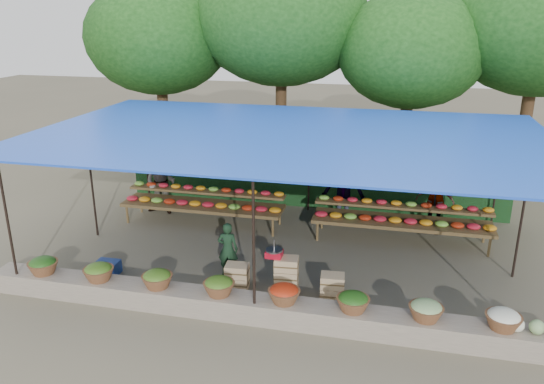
% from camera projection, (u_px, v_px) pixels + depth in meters
% --- Properties ---
extents(ground, '(60.00, 60.00, 0.00)m').
position_uv_depth(ground, '(287.00, 254.00, 12.10)').
color(ground, brown).
rests_on(ground, ground).
extents(stone_curb, '(10.60, 0.55, 0.40)m').
position_uv_depth(stone_curb, '(257.00, 309.00, 9.50)').
color(stone_curb, '#6C6357').
rests_on(stone_curb, ground).
extents(stall_canopy, '(10.80, 6.60, 2.82)m').
position_uv_depth(stall_canopy, '(289.00, 139.00, 11.29)').
color(stall_canopy, black).
rests_on(stall_canopy, ground).
extents(produce_baskets, '(8.98, 0.58, 0.34)m').
position_uv_depth(produce_baskets, '(251.00, 290.00, 9.40)').
color(produce_baskets, brown).
rests_on(produce_baskets, stone_curb).
extents(netting_backdrop, '(10.60, 0.06, 2.50)m').
position_uv_depth(netting_backdrop, '(311.00, 165.00, 14.60)').
color(netting_backdrop, '#1B4C23').
rests_on(netting_backdrop, ground).
extents(tree_row, '(16.51, 5.50, 7.12)m').
position_uv_depth(tree_row, '(345.00, 30.00, 16.08)').
color(tree_row, '#392714').
rests_on(tree_row, ground).
extents(fruit_table_left, '(4.21, 0.95, 0.93)m').
position_uv_depth(fruit_table_left, '(204.00, 201.00, 13.68)').
color(fruit_table_left, '#503B20').
rests_on(fruit_table_left, ground).
extents(fruit_table_right, '(4.21, 0.95, 0.93)m').
position_uv_depth(fruit_table_right, '(402.00, 217.00, 12.61)').
color(fruit_table_right, '#503B20').
rests_on(fruit_table_right, ground).
extents(crate_counter, '(2.38, 0.38, 0.77)m').
position_uv_depth(crate_counter, '(285.00, 279.00, 10.32)').
color(crate_counter, tan).
rests_on(crate_counter, ground).
extents(weighing_scale, '(0.33, 0.33, 0.35)m').
position_uv_depth(weighing_scale, '(274.00, 253.00, 10.19)').
color(weighing_scale, red).
rests_on(weighing_scale, crate_counter).
extents(vendor_seated, '(0.45, 0.32, 1.17)m').
position_uv_depth(vendor_seated, '(228.00, 249.00, 10.97)').
color(vendor_seated, '#16311D').
rests_on(vendor_seated, ground).
extents(customer_left, '(0.87, 0.69, 1.75)m').
position_uv_depth(customer_left, '(161.00, 183.00, 14.28)').
color(customer_left, slate).
rests_on(customer_left, ground).
extents(customer_mid, '(1.17, 0.68, 1.80)m').
position_uv_depth(customer_mid, '(343.00, 189.00, 13.65)').
color(customer_mid, slate).
rests_on(customer_mid, ground).
extents(customer_right, '(1.00, 0.58, 1.60)m').
position_uv_depth(customer_right, '(435.00, 202.00, 13.06)').
color(customer_right, slate).
rests_on(customer_right, ground).
extents(blue_crate_front, '(0.62, 0.51, 0.32)m').
position_uv_depth(blue_crate_front, '(15.00, 276.00, 10.76)').
color(blue_crate_front, navy).
rests_on(blue_crate_front, ground).
extents(blue_crate_back, '(0.49, 0.36, 0.29)m').
position_uv_depth(blue_crate_back, '(108.00, 268.00, 11.14)').
color(blue_crate_back, navy).
rests_on(blue_crate_back, ground).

